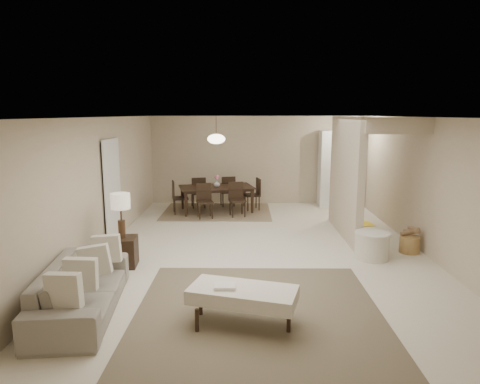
{
  "coord_description": "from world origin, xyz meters",
  "views": [
    {
      "loc": [
        -0.33,
        -7.7,
        2.56
      ],
      "look_at": [
        -0.43,
        0.52,
        1.05
      ],
      "focal_mm": 32.0,
      "sensor_mm": 36.0,
      "label": 1
    }
  ],
  "objects_px": {
    "pantry_cabinet": "(341,169)",
    "round_pouf": "(372,246)",
    "sofa": "(82,289)",
    "side_table": "(123,252)",
    "dining_table": "(217,199)",
    "ottoman_bench": "(243,295)",
    "wicker_basket": "(409,244)"
  },
  "relations": [
    {
      "from": "pantry_cabinet",
      "to": "round_pouf",
      "type": "xyz_separation_m",
      "value": [
        -0.41,
        -4.5,
        -0.81
      ]
    },
    {
      "from": "pantry_cabinet",
      "to": "sofa",
      "type": "distance_m",
      "value": 8.23
    },
    {
      "from": "pantry_cabinet",
      "to": "round_pouf",
      "type": "distance_m",
      "value": 4.59
    },
    {
      "from": "side_table",
      "to": "round_pouf",
      "type": "xyz_separation_m",
      "value": [
        4.34,
        0.43,
        -0.01
      ]
    },
    {
      "from": "pantry_cabinet",
      "to": "dining_table",
      "type": "distance_m",
      "value": 3.58
    },
    {
      "from": "ottoman_bench",
      "to": "wicker_basket",
      "type": "relative_size",
      "value": 3.85
    },
    {
      "from": "ottoman_bench",
      "to": "side_table",
      "type": "bearing_deg",
      "value": 151.05
    },
    {
      "from": "pantry_cabinet",
      "to": "dining_table",
      "type": "bearing_deg",
      "value": -166.55
    },
    {
      "from": "ottoman_bench",
      "to": "pantry_cabinet",
      "type": "bearing_deg",
      "value": 84.3
    },
    {
      "from": "ottoman_bench",
      "to": "wicker_basket",
      "type": "bearing_deg",
      "value": 57.55
    },
    {
      "from": "sofa",
      "to": "dining_table",
      "type": "xyz_separation_m",
      "value": [
        1.38,
        5.82,
        0.02
      ]
    },
    {
      "from": "side_table",
      "to": "wicker_basket",
      "type": "relative_size",
      "value": 1.36
    },
    {
      "from": "sofa",
      "to": "side_table",
      "type": "height_order",
      "value": "sofa"
    },
    {
      "from": "pantry_cabinet",
      "to": "side_table",
      "type": "relative_size",
      "value": 4.18
    },
    {
      "from": "pantry_cabinet",
      "to": "sofa",
      "type": "xyz_separation_m",
      "value": [
        -4.8,
        -6.64,
        -0.73
      ]
    },
    {
      "from": "side_table",
      "to": "dining_table",
      "type": "bearing_deg",
      "value": 72.02
    },
    {
      "from": "pantry_cabinet",
      "to": "wicker_basket",
      "type": "bearing_deg",
      "value": -84.49
    },
    {
      "from": "sofa",
      "to": "side_table",
      "type": "xyz_separation_m",
      "value": [
        0.05,
        1.71,
        -0.07
      ]
    },
    {
      "from": "ottoman_bench",
      "to": "round_pouf",
      "type": "bearing_deg",
      "value": 62.38
    },
    {
      "from": "sofa",
      "to": "ottoman_bench",
      "type": "distance_m",
      "value": 2.12
    },
    {
      "from": "round_pouf",
      "to": "dining_table",
      "type": "relative_size",
      "value": 0.32
    },
    {
      "from": "wicker_basket",
      "to": "dining_table",
      "type": "relative_size",
      "value": 0.19
    },
    {
      "from": "pantry_cabinet",
      "to": "side_table",
      "type": "height_order",
      "value": "pantry_cabinet"
    },
    {
      "from": "side_table",
      "to": "wicker_basket",
      "type": "height_order",
      "value": "side_table"
    },
    {
      "from": "dining_table",
      "to": "ottoman_bench",
      "type": "bearing_deg",
      "value": -97.05
    },
    {
      "from": "pantry_cabinet",
      "to": "sofa",
      "type": "bearing_deg",
      "value": -125.86
    },
    {
      "from": "ottoman_bench",
      "to": "round_pouf",
      "type": "height_order",
      "value": "round_pouf"
    },
    {
      "from": "ottoman_bench",
      "to": "side_table",
      "type": "height_order",
      "value": "side_table"
    },
    {
      "from": "side_table",
      "to": "round_pouf",
      "type": "bearing_deg",
      "value": 5.63
    },
    {
      "from": "ottoman_bench",
      "to": "dining_table",
      "type": "distance_m",
      "value": 6.17
    },
    {
      "from": "round_pouf",
      "to": "dining_table",
      "type": "height_order",
      "value": "dining_table"
    },
    {
      "from": "ottoman_bench",
      "to": "sofa",
      "type": "bearing_deg",
      "value": -172.56
    }
  ]
}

